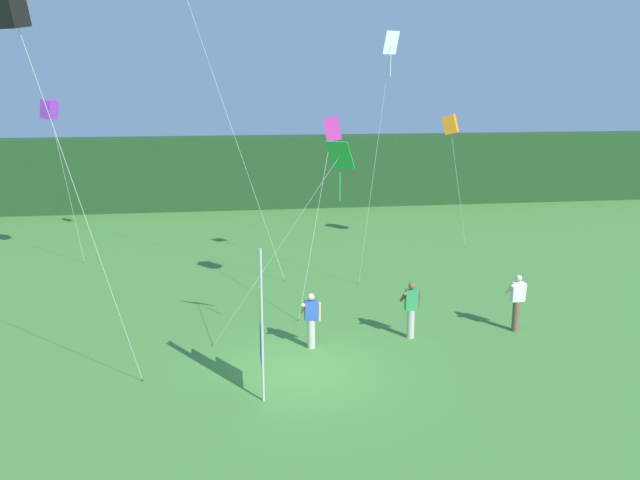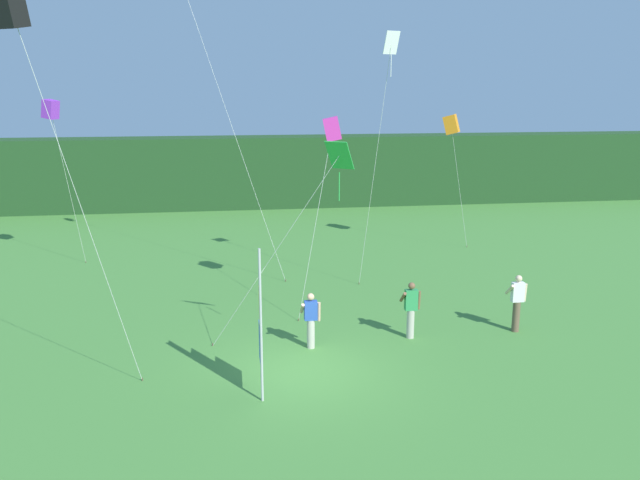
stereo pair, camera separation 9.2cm
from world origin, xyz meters
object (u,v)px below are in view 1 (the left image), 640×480
person_far_left (517,301)px  kite_black_box_0 (13,14)px  kite_green_diamond_1 (333,168)px  kite_orange_box_6 (450,125)px  kite_white_diamond_3 (388,63)px  person_near_banner (411,308)px  person_mid_field (311,319)px  banner_flag (261,325)px  kite_purple_box_4 (49,110)px  kite_magenta_box_2 (332,130)px

person_far_left → kite_black_box_0: kite_black_box_0 is taller
kite_green_diamond_1 → kite_orange_box_6: bearing=58.6°
kite_green_diamond_1 → kite_white_diamond_3: kite_white_diamond_3 is taller
person_near_banner → person_mid_field: size_ratio=1.05×
banner_flag → kite_orange_box_6: bearing=55.0°
kite_purple_box_4 → kite_orange_box_6: bearing=3.1°
kite_white_diamond_3 → person_far_left: bearing=-53.8°
kite_green_diamond_1 → person_near_banner: bearing=34.0°
kite_green_diamond_1 → kite_purple_box_4: 13.73m
kite_green_diamond_1 → kite_magenta_box_2: 4.42m
kite_black_box_0 → kite_green_diamond_1: size_ratio=1.52×
kite_black_box_0 → kite_purple_box_4: size_ratio=1.35×
person_far_left → kite_orange_box_6: size_ratio=0.29×
person_near_banner → person_mid_field: 2.98m
banner_flag → kite_white_diamond_3: bearing=57.1°
kite_orange_box_6 → banner_flag: bearing=-125.0°
person_near_banner → kite_purple_box_4: kite_purple_box_4 is taller
banner_flag → kite_purple_box_4: bearing=121.5°
kite_white_diamond_3 → kite_orange_box_6: size_ratio=1.49×
person_near_banner → kite_black_box_0: 12.38m
kite_black_box_0 → kite_white_diamond_3: kite_black_box_0 is taller
kite_green_diamond_1 → kite_black_box_0: bearing=-170.3°
kite_black_box_0 → kite_green_diamond_1: 7.53m
banner_flag → kite_green_diamond_1: (1.87, 1.25, 3.48)m
kite_green_diamond_1 → kite_white_diamond_3: bearing=64.8°
person_far_left → person_mid_field: bearing=-176.3°
kite_green_diamond_1 → kite_orange_box_6: kite_orange_box_6 is taller
person_near_banner → kite_white_diamond_3: (0.21, 4.23, 6.96)m
banner_flag → kite_white_diamond_3: (4.69, 7.23, 6.10)m
kite_purple_box_4 → kite_orange_box_6: (15.82, 0.86, -0.74)m
person_near_banner → kite_black_box_0: kite_black_box_0 is taller
person_mid_field → kite_purple_box_4: kite_purple_box_4 is taller
banner_flag → person_far_left: banner_flag is taller
kite_magenta_box_2 → person_mid_field: bearing=-109.7°
person_far_left → kite_green_diamond_1: kite_green_diamond_1 is taller
kite_orange_box_6 → kite_purple_box_4: bearing=-176.9°
person_far_left → kite_magenta_box_2: 7.57m
person_mid_field → kite_orange_box_6: (7.20, 9.77, 4.67)m
kite_white_diamond_3 → kite_orange_box_6: (4.03, 5.21, -2.35)m
kite_black_box_0 → kite_magenta_box_2: bearing=36.7°
kite_magenta_box_2 → kite_orange_box_6: kite_magenta_box_2 is taller
person_far_left → kite_black_box_0: bearing=-166.7°
banner_flag → kite_green_diamond_1: 4.15m
kite_white_diamond_3 → banner_flag: bearing=-122.9°
kite_black_box_0 → kite_green_diamond_1: (6.65, 1.14, -3.34)m
person_mid_field → person_far_left: size_ratio=0.92×
kite_white_diamond_3 → person_near_banner: bearing=-92.9°
kite_black_box_0 → kite_orange_box_6: size_ratio=1.51×
person_mid_field → kite_purple_box_4: bearing=134.1°
person_mid_field → kite_magenta_box_2: 5.88m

